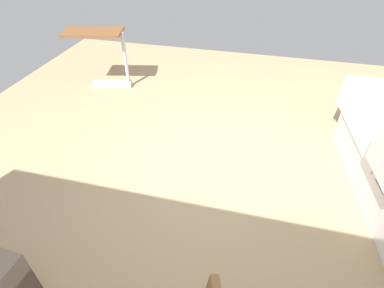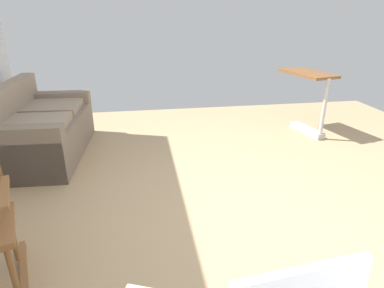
% 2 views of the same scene
% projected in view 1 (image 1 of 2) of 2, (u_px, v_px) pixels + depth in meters
% --- Properties ---
extents(ground_plane, '(6.55, 6.55, 0.00)m').
position_uv_depth(ground_plane, '(204.00, 167.00, 3.20)').
color(ground_plane, tan).
extents(overbed_table, '(0.88, 0.56, 0.84)m').
position_uv_depth(overbed_table, '(103.00, 52.00, 4.31)').
color(overbed_table, '#B2B5BA').
rests_on(overbed_table, ground).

